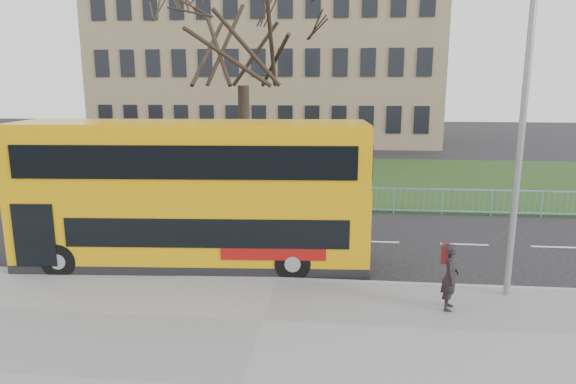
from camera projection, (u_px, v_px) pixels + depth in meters
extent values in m
plane|color=black|center=(283.00, 263.00, 15.75)|extent=(120.00, 120.00, 0.00)
cube|color=gray|center=(277.00, 280.00, 14.22)|extent=(80.00, 0.20, 0.14)
cube|color=#1D3613|center=(310.00, 178.00, 29.65)|extent=(80.00, 15.40, 0.08)
cube|color=#90755B|center=(271.00, 66.00, 48.82)|extent=(30.00, 15.00, 14.00)
cube|color=#D89B09|center=(194.00, 224.00, 15.33)|extent=(10.36, 3.12, 1.90)
cube|color=#D89B09|center=(193.00, 187.00, 15.10)|extent=(10.36, 3.12, 0.33)
cube|color=#D89B09|center=(192.00, 153.00, 14.89)|extent=(10.30, 3.06, 1.70)
cube|color=black|center=(206.00, 234.00, 14.10)|extent=(7.87, 0.57, 0.83)
cube|color=black|center=(182.00, 163.00, 13.72)|extent=(9.38, 0.67, 0.92)
cylinder|color=black|center=(60.00, 260.00, 14.54)|extent=(1.03, 0.34, 1.01)
cylinder|color=black|center=(293.00, 263.00, 14.33)|extent=(1.03, 0.34, 1.01)
imported|color=black|center=(450.00, 277.00, 12.16)|extent=(0.52, 0.67, 1.63)
cylinder|color=gray|center=(521.00, 138.00, 12.33)|extent=(0.16, 0.16, 8.03)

